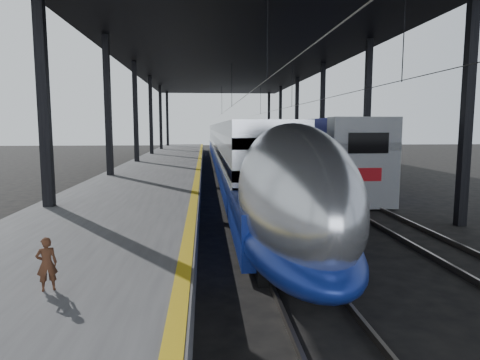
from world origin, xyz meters
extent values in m
plane|color=black|center=(0.00, 0.00, 0.00)|extent=(160.00, 160.00, 0.00)
cube|color=#4C4C4F|center=(-3.50, 20.00, 0.50)|extent=(6.00, 80.00, 1.00)
cube|color=gold|center=(-0.70, 20.00, 1.00)|extent=(0.30, 80.00, 0.01)
cube|color=slate|center=(1.28, 20.00, 0.08)|extent=(0.08, 80.00, 0.16)
cube|color=slate|center=(2.72, 20.00, 0.08)|extent=(0.08, 80.00, 0.16)
cube|color=slate|center=(6.28, 20.00, 0.08)|extent=(0.08, 80.00, 0.16)
cube|color=slate|center=(7.72, 20.00, 0.08)|extent=(0.08, 80.00, 0.16)
cube|color=black|center=(-5.80, 5.00, 4.50)|extent=(0.35, 0.35, 9.00)
cube|color=black|center=(9.60, 5.00, 4.50)|extent=(0.35, 0.35, 9.00)
cube|color=black|center=(-5.80, 15.00, 4.50)|extent=(0.35, 0.35, 9.00)
cube|color=black|center=(9.60, 15.00, 4.50)|extent=(0.35, 0.35, 9.00)
cube|color=black|center=(-5.80, 25.00, 4.50)|extent=(0.35, 0.35, 9.00)
cube|color=black|center=(9.60, 25.00, 4.50)|extent=(0.35, 0.35, 9.00)
cube|color=black|center=(-5.80, 35.00, 4.50)|extent=(0.35, 0.35, 9.00)
cube|color=black|center=(9.60, 35.00, 4.50)|extent=(0.35, 0.35, 9.00)
cube|color=black|center=(-5.80, 45.00, 4.50)|extent=(0.35, 0.35, 9.00)
cube|color=black|center=(9.60, 45.00, 4.50)|extent=(0.35, 0.35, 9.00)
cube|color=black|center=(-5.80, 55.00, 4.50)|extent=(0.35, 0.35, 9.00)
cube|color=black|center=(9.60, 55.00, 4.50)|extent=(0.35, 0.35, 9.00)
cube|color=black|center=(1.90, 20.00, 9.25)|extent=(18.00, 75.00, 0.45)
cylinder|color=slate|center=(2.00, 20.00, 5.50)|extent=(0.03, 74.00, 0.03)
cylinder|color=slate|center=(7.00, 20.00, 5.50)|extent=(0.03, 74.00, 0.03)
cube|color=#B4B6BB|center=(2.00, 31.97, 2.17)|extent=(2.73, 57.00, 3.77)
cube|color=navy|center=(2.00, 30.47, 0.99)|extent=(2.81, 62.00, 1.46)
cube|color=silver|center=(2.00, 31.97, 1.74)|extent=(2.83, 57.00, 0.09)
cube|color=black|center=(2.00, 31.97, 3.25)|extent=(2.77, 57.00, 0.40)
cube|color=black|center=(2.00, 31.97, 2.17)|extent=(2.77, 57.00, 0.40)
ellipsoid|color=#B4B6BB|center=(2.00, 0.47, 2.02)|extent=(2.73, 8.40, 3.77)
ellipsoid|color=navy|center=(2.00, 0.47, 0.94)|extent=(2.81, 8.40, 1.60)
ellipsoid|color=black|center=(2.00, -2.13, 2.78)|extent=(1.41, 2.20, 0.85)
cube|color=black|center=(2.00, 0.47, 0.20)|extent=(2.07, 2.60, 0.40)
cube|color=black|center=(2.00, 22.47, 0.20)|extent=(2.07, 2.60, 0.40)
cube|color=navy|center=(7.00, 17.01, 2.17)|extent=(3.04, 18.00, 4.12)
cube|color=#96999F|center=(7.00, 8.61, 2.17)|extent=(3.09, 1.20, 4.18)
cube|color=black|center=(7.00, 7.99, 3.09)|extent=(1.84, 0.06, 0.92)
cube|color=#B10D15|center=(7.00, 7.99, 1.68)|extent=(1.30, 0.06, 0.60)
cube|color=#96999F|center=(7.00, 36.01, 2.17)|extent=(3.04, 18.00, 4.12)
cube|color=#96999F|center=(7.00, 55.01, 2.17)|extent=(3.04, 18.00, 4.12)
cube|color=black|center=(7.00, 11.01, 0.18)|extent=(2.39, 2.40, 0.36)
cube|color=black|center=(7.00, 33.01, 0.18)|extent=(2.39, 2.40, 0.36)
imported|color=#452617|center=(-2.99, -3.16, 1.47)|extent=(0.40, 0.34, 0.94)
camera|label=1|loc=(-0.27, -10.51, 3.81)|focal=32.00mm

